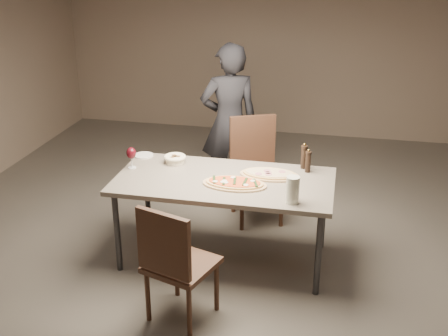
% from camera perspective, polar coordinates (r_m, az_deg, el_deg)
% --- Properties ---
extents(room, '(7.00, 7.00, 7.00)m').
position_cam_1_polar(room, '(4.42, -0.00, 6.61)').
color(room, '#59534C').
rests_on(room, ground).
extents(dining_table, '(1.80, 0.90, 0.75)m').
position_cam_1_polar(dining_table, '(4.66, -0.00, -1.78)').
color(dining_table, slate).
rests_on(dining_table, ground).
extents(zucchini_pizza, '(0.52, 0.29, 0.05)m').
position_cam_1_polar(zucchini_pizza, '(4.52, 1.07, -1.56)').
color(zucchini_pizza, tan).
rests_on(zucchini_pizza, dining_table).
extents(ham_pizza, '(0.50, 0.28, 0.04)m').
position_cam_1_polar(ham_pizza, '(4.71, 4.64, -0.63)').
color(ham_pizza, tan).
rests_on(ham_pizza, dining_table).
extents(bread_basket, '(0.19, 0.19, 0.07)m').
position_cam_1_polar(bread_basket, '(4.97, -5.01, 0.97)').
color(bread_basket, '#F2E7C4').
rests_on(bread_basket, dining_table).
extents(oil_dish, '(0.12, 0.12, 0.01)m').
position_cam_1_polar(oil_dish, '(4.47, 1.16, -1.96)').
color(oil_dish, white).
rests_on(oil_dish, dining_table).
extents(pepper_mill_left, '(0.05, 0.05, 0.20)m').
position_cam_1_polar(pepper_mill_left, '(4.79, 8.53, 0.67)').
color(pepper_mill_left, black).
rests_on(pepper_mill_left, dining_table).
extents(pepper_mill_right, '(0.06, 0.06, 0.23)m').
position_cam_1_polar(pepper_mill_right, '(4.87, 8.13, 1.16)').
color(pepper_mill_right, black).
rests_on(pepper_mill_right, dining_table).
extents(carafe, '(0.10, 0.10, 0.21)m').
position_cam_1_polar(carafe, '(4.22, 6.99, -2.21)').
color(carafe, silver).
rests_on(carafe, dining_table).
extents(wine_glass, '(0.08, 0.08, 0.19)m').
position_cam_1_polar(wine_glass, '(4.88, -9.41, 1.44)').
color(wine_glass, silver).
rests_on(wine_glass, dining_table).
extents(side_plate, '(0.18, 0.18, 0.01)m').
position_cam_1_polar(side_plate, '(5.18, -8.16, 1.28)').
color(side_plate, white).
rests_on(side_plate, dining_table).
extents(chair_near, '(0.56, 0.56, 0.93)m').
position_cam_1_polar(chair_near, '(3.98, -5.08, -9.23)').
color(chair_near, '#41281B').
rests_on(chair_near, ground).
extents(chair_far, '(0.63, 0.63, 1.01)m').
position_cam_1_polar(chair_far, '(5.48, 3.18, 0.54)').
color(chair_far, '#41281B').
rests_on(chair_far, ground).
extents(diner, '(0.71, 0.60, 1.65)m').
position_cam_1_polar(diner, '(5.82, 0.52, 4.65)').
color(diner, black).
rests_on(diner, ground).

